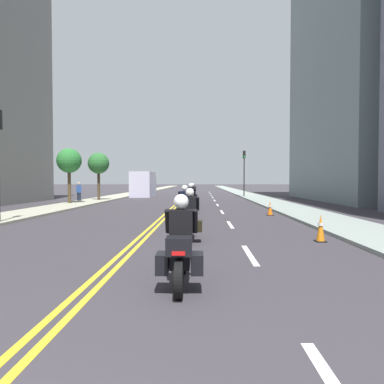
{
  "coord_description": "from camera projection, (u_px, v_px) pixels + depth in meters",
  "views": [
    {
      "loc": [
        1.89,
        -0.77,
        1.81
      ],
      "look_at": [
        1.22,
        23.76,
        1.04
      ],
      "focal_mm": 33.6,
      "sensor_mm": 36.0,
      "label": 1
    }
  ],
  "objects": [
    {
      "name": "lane_dashes_white",
      "position": [
        216.0,
        202.0,
        29.77
      ],
      "size": [
        0.14,
        56.4,
        0.01
      ],
      "color": "silver",
      "rests_on": "ground"
    },
    {
      "name": "motorcycle_4",
      "position": [
        191.0,
        197.0,
        25.62
      ],
      "size": [
        0.78,
        2.19,
        1.62
      ],
      "rotation": [
        0.0,
        0.0,
        -0.04
      ],
      "color": "black",
      "rests_on": "ground"
    },
    {
      "name": "street_tree_1",
      "position": [
        69.0,
        161.0,
        27.1
      ],
      "size": [
        1.85,
        1.85,
        4.26
      ],
      "color": "#4B3B24",
      "rests_on": "ground"
    },
    {
      "name": "sidewalk_left",
      "position": [
        133.0,
        193.0,
        49.04
      ],
      "size": [
        2.76,
        144.0,
        0.12
      ],
      "primitive_type": "cube",
      "color": "#A3A18B",
      "rests_on": "ground"
    },
    {
      "name": "motorcycle_2",
      "position": [
        185.0,
        207.0,
        15.61
      ],
      "size": [
        0.78,
        2.22,
        1.63
      ],
      "rotation": [
        0.0,
        0.0,
        0.05
      ],
      "color": "black",
      "rests_on": "ground"
    },
    {
      "name": "motorcycle_3",
      "position": [
        191.0,
        200.0,
        20.9
      ],
      "size": [
        0.76,
        2.3,
        1.67
      ],
      "rotation": [
        0.0,
        0.0,
        -0.0
      ],
      "color": "black",
      "rests_on": "ground"
    },
    {
      "name": "traffic_light_far",
      "position": [
        244.0,
        165.0,
        39.25
      ],
      "size": [
        0.28,
        0.38,
        5.09
      ],
      "color": "black",
      "rests_on": "ground"
    },
    {
      "name": "centreline_yellow_inner",
      "position": [
        187.0,
        194.0,
        48.84
      ],
      "size": [
        0.12,
        132.0,
        0.01
      ],
      "primitive_type": "cube",
      "color": "yellow",
      "rests_on": "ground"
    },
    {
      "name": "traffic_cone_0",
      "position": [
        270.0,
        208.0,
        18.71
      ],
      "size": [
        0.34,
        0.34,
        0.75
      ],
      "color": "black",
      "rests_on": "ground"
    },
    {
      "name": "building_right_1",
      "position": [
        360.0,
        41.0,
        32.61
      ],
      "size": [
        7.99,
        18.7,
        29.06
      ],
      "color": "gray",
      "rests_on": "ground"
    },
    {
      "name": "pedestrian_0",
      "position": [
        79.0,
        192.0,
        30.26
      ],
      "size": [
        0.36,
        0.42,
        1.67
      ],
      "rotation": [
        0.0,
        0.0,
        1.09
      ],
      "color": "#232836",
      "rests_on": "ground"
    },
    {
      "name": "parked_truck",
      "position": [
        144.0,
        185.0,
        41.06
      ],
      "size": [
        2.2,
        6.5,
        2.8
      ],
      "color": "#B3B3B7",
      "rests_on": "ground"
    },
    {
      "name": "motorcycle_1",
      "position": [
        190.0,
        219.0,
        10.88
      ],
      "size": [
        0.76,
        2.19,
        1.59
      ],
      "rotation": [
        0.0,
        0.0,
        -0.0
      ],
      "color": "black",
      "rests_on": "ground"
    },
    {
      "name": "motorcycle_5",
      "position": [
        193.0,
        194.0,
        30.37
      ],
      "size": [
        0.78,
        2.2,
        1.61
      ],
      "rotation": [
        0.0,
        0.0,
        0.05
      ],
      "color": "black",
      "rests_on": "ground"
    },
    {
      "name": "centreline_yellow_outer",
      "position": [
        189.0,
        194.0,
        48.83
      ],
      "size": [
        0.12,
        132.0,
        0.01
      ],
      "primitive_type": "cube",
      "color": "yellow",
      "rests_on": "ground"
    },
    {
      "name": "ground_plane",
      "position": [
        188.0,
        194.0,
        48.84
      ],
      "size": [
        264.0,
        264.0,
        0.0
      ],
      "primitive_type": "plane",
      "color": "#353137"
    },
    {
      "name": "street_tree_0",
      "position": [
        99.0,
        164.0,
        31.61
      ],
      "size": [
        1.86,
        1.86,
        4.28
      ],
      "color": "#463624",
      "rests_on": "ground"
    },
    {
      "name": "motorcycle_0",
      "position": [
        181.0,
        249.0,
        6.14
      ],
      "size": [
        0.76,
        2.13,
        1.58
      ],
      "rotation": [
        0.0,
        0.0,
        0.01
      ],
      "color": "black",
      "rests_on": "ground"
    },
    {
      "name": "traffic_cone_1",
      "position": [
        321.0,
        228.0,
        10.63
      ],
      "size": [
        0.31,
        0.31,
        0.82
      ],
      "color": "black",
      "rests_on": "ground"
    },
    {
      "name": "sidewalk_right",
      "position": [
        243.0,
        194.0,
        48.63
      ],
      "size": [
        2.76,
        144.0,
        0.12
      ],
      "primitive_type": "cube",
      "color": "gray",
      "rests_on": "ground"
    }
  ]
}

